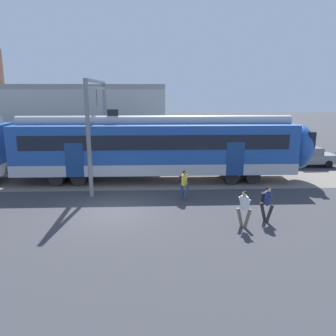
# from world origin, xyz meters

# --- Properties ---
(ground_plane) EXTENTS (160.00, 160.00, 0.00)m
(ground_plane) POSITION_xyz_m (0.00, 0.00, 0.00)
(ground_plane) COLOR #38383D
(commuter_train) EXTENTS (38.05, 3.07, 4.73)m
(commuter_train) POSITION_xyz_m (-6.42, 5.76, 2.25)
(commuter_train) COLOR silver
(commuter_train) RESTS_ON ground
(pedestrian_yellow) EXTENTS (0.58, 0.64, 1.67)m
(pedestrian_yellow) POSITION_xyz_m (3.65, 1.75, 0.99)
(pedestrian_yellow) COLOR navy
(pedestrian_yellow) RESTS_ON ground
(pedestrian_white) EXTENTS (0.65, 0.53, 1.67)m
(pedestrian_white) POSITION_xyz_m (5.93, -2.15, 0.96)
(pedestrian_white) COLOR #6B6051
(pedestrian_white) RESTS_ON ground
(pedestrian_navy) EXTENTS (0.59, 0.63, 1.67)m
(pedestrian_navy) POSITION_xyz_m (7.11, -1.56, 0.99)
(pedestrian_navy) COLOR #28282D
(pedestrian_navy) RESTS_ON ground
(parked_car_grey) EXTENTS (4.07, 1.89, 1.54)m
(parked_car_grey) POSITION_xyz_m (14.31, 9.68, 0.78)
(parked_car_grey) COLOR gray
(parked_car_grey) RESTS_ON ground
(catenary_gantry) EXTENTS (0.24, 6.64, 6.53)m
(catenary_gantry) POSITION_xyz_m (-1.57, 5.76, 4.31)
(catenary_gantry) COLOR gray
(catenary_gantry) RESTS_ON ground
(background_building) EXTENTS (16.78, 5.00, 9.20)m
(background_building) POSITION_xyz_m (-5.50, 12.92, 3.21)
(background_building) COLOR #B2A899
(background_building) RESTS_ON ground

